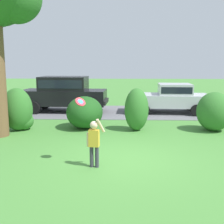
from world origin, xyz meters
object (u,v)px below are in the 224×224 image
object	(u,v)px
parked_sedan	(170,97)
frisbee	(80,102)
parked_suv	(64,92)
child_thrower	(94,140)

from	to	relation	value
parked_sedan	frisbee	world-z (taller)	frisbee
parked_suv	child_thrower	distance (m)	8.70
child_thrower	frisbee	size ratio (longest dim) A/B	4.00
parked_suv	frisbee	xyz separation A→B (m)	(2.08, -8.07, 0.58)
frisbee	parked_suv	bearing A→B (deg)	104.44
parked_sedan	parked_suv	size ratio (longest dim) A/B	0.94
child_thrower	frisbee	bearing A→B (deg)	143.82
parked_sedan	parked_suv	xyz separation A→B (m)	(-5.71, 0.15, 0.23)
parked_sedan	child_thrower	bearing A→B (deg)	-111.68
parked_suv	frisbee	world-z (taller)	parked_suv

